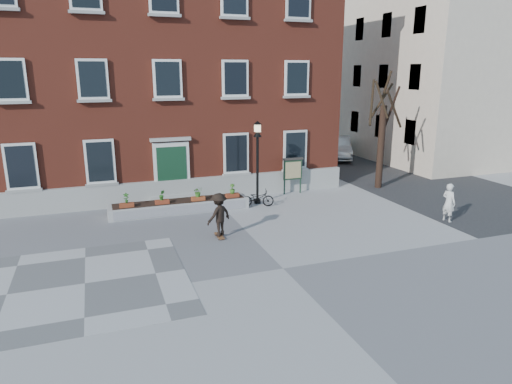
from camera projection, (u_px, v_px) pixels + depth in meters
name	position (u px, v px, depth m)	size (l,w,h in m)	color
ground	(283.00, 269.00, 14.63)	(100.00, 100.00, 0.00)	#979699
checker_patch	(85.00, 283.00, 13.59)	(6.00, 6.00, 0.01)	#5D5D60
bicycle	(257.00, 198.00, 21.24)	(0.54, 1.55, 0.81)	black
parked_car	(338.00, 148.00, 32.87)	(1.66, 4.77, 1.57)	silver
bystander	(449.00, 202.00, 19.04)	(0.60, 0.39, 1.64)	silver
brick_building	(152.00, 68.00, 25.09)	(18.40, 10.85, 12.60)	brown
planter_assembly	(180.00, 205.00, 20.44)	(6.20, 1.12, 1.15)	#B9B9B4
bare_tree	(382.00, 136.00, 24.13)	(1.83, 1.83, 6.16)	#2F1E15
side_street	(395.00, 60.00, 36.69)	(15.20, 36.00, 14.50)	#333436
lamp_post	(257.00, 151.00, 21.22)	(0.40, 0.40, 3.93)	black
notice_board	(293.00, 170.00, 23.27)	(1.10, 0.16, 1.87)	#172E22
skateboarder	(219.00, 215.00, 17.16)	(1.24, 1.04, 1.74)	brown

